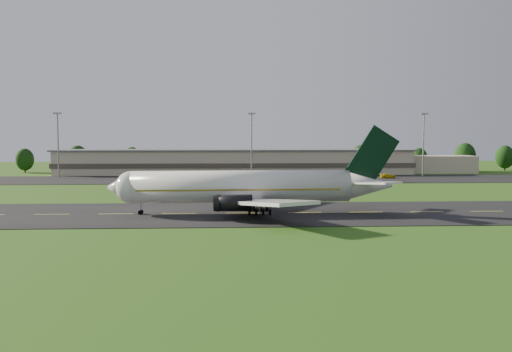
{
  "coord_description": "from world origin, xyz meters",
  "views": [
    {
      "loc": [
        -2.53,
        -99.36,
        14.29
      ],
      "look_at": [
        2.82,
        8.0,
        6.0
      ],
      "focal_mm": 40.0,
      "sensor_mm": 36.0,
      "label": 1
    }
  ],
  "objects_px": {
    "service_vehicle_b": "(236,177)",
    "service_vehicle_a": "(177,178)",
    "service_vehicle_d": "(388,176)",
    "service_vehicle_c": "(268,177)",
    "light_mast_west": "(58,137)",
    "airliner": "(246,187)",
    "light_mast_east": "(423,137)",
    "light_mast_centre": "(252,137)",
    "terminal": "(254,162)"
  },
  "relations": [
    {
      "from": "service_vehicle_b",
      "to": "service_vehicle_a",
      "type": "bearing_deg",
      "value": 81.96
    },
    {
      "from": "service_vehicle_d",
      "to": "service_vehicle_c",
      "type": "bearing_deg",
      "value": 100.03
    },
    {
      "from": "service_vehicle_b",
      "to": "service_vehicle_d",
      "type": "height_order",
      "value": "service_vehicle_d"
    },
    {
      "from": "light_mast_west",
      "to": "service_vehicle_a",
      "type": "distance_m",
      "value": 40.99
    },
    {
      "from": "service_vehicle_a",
      "to": "service_vehicle_c",
      "type": "xyz_separation_m",
      "value": [
        27.13,
        2.31,
        0.07
      ]
    },
    {
      "from": "airliner",
      "to": "service_vehicle_b",
      "type": "distance_m",
      "value": 71.35
    },
    {
      "from": "airliner",
      "to": "light_mast_west",
      "type": "bearing_deg",
      "value": 123.2
    },
    {
      "from": "light_mast_east",
      "to": "service_vehicle_b",
      "type": "distance_m",
      "value": 61.75
    },
    {
      "from": "airliner",
      "to": "light_mast_east",
      "type": "height_order",
      "value": "light_mast_east"
    },
    {
      "from": "light_mast_west",
      "to": "light_mast_centre",
      "type": "relative_size",
      "value": 1.0
    },
    {
      "from": "airliner",
      "to": "service_vehicle_a",
      "type": "relative_size",
      "value": 12.88
    },
    {
      "from": "light_mast_east",
      "to": "service_vehicle_b",
      "type": "height_order",
      "value": "light_mast_east"
    },
    {
      "from": "light_mast_centre",
      "to": "service_vehicle_a",
      "type": "xyz_separation_m",
      "value": [
        -22.55,
        -11.6,
        -11.96
      ]
    },
    {
      "from": "service_vehicle_c",
      "to": "light_mast_centre",
      "type": "bearing_deg",
      "value": 150.76
    },
    {
      "from": "terminal",
      "to": "light_mast_east",
      "type": "xyz_separation_m",
      "value": [
        53.6,
        -16.18,
        8.75
      ]
    },
    {
      "from": "service_vehicle_a",
      "to": "light_mast_west",
      "type": "bearing_deg",
      "value": 161.34
    },
    {
      "from": "light_mast_west",
      "to": "service_vehicle_d",
      "type": "height_order",
      "value": "light_mast_west"
    },
    {
      "from": "light_mast_east",
      "to": "service_vehicle_b",
      "type": "xyz_separation_m",
      "value": [
        -59.95,
        -8.73,
        -11.97
      ]
    },
    {
      "from": "service_vehicle_a",
      "to": "terminal",
      "type": "bearing_deg",
      "value": 47.79
    },
    {
      "from": "service_vehicle_c",
      "to": "service_vehicle_a",
      "type": "bearing_deg",
      "value": -140.58
    },
    {
      "from": "airliner",
      "to": "service_vehicle_b",
      "type": "relative_size",
      "value": 12.56
    },
    {
      "from": "airliner",
      "to": "light_mast_east",
      "type": "bearing_deg",
      "value": 51.79
    },
    {
      "from": "light_mast_east",
      "to": "service_vehicle_d",
      "type": "bearing_deg",
      "value": -154.57
    },
    {
      "from": "terminal",
      "to": "service_vehicle_a",
      "type": "distance_m",
      "value": 36.83
    },
    {
      "from": "service_vehicle_a",
      "to": "service_vehicle_b",
      "type": "relative_size",
      "value": 0.98
    },
    {
      "from": "light_mast_centre",
      "to": "light_mast_west",
      "type": "bearing_deg",
      "value": 180.0
    },
    {
      "from": "light_mast_east",
      "to": "airliner",
      "type": "bearing_deg",
      "value": -126.55
    },
    {
      "from": "airliner",
      "to": "light_mast_centre",
      "type": "height_order",
      "value": "light_mast_centre"
    },
    {
      "from": "airliner",
      "to": "service_vehicle_b",
      "type": "xyz_separation_m",
      "value": [
        -0.65,
        71.25,
        -3.89
      ]
    },
    {
      "from": "light_mast_east",
      "to": "service_vehicle_a",
      "type": "xyz_separation_m",
      "value": [
        -77.55,
        -11.6,
        -11.96
      ]
    },
    {
      "from": "terminal",
      "to": "light_mast_centre",
      "type": "height_order",
      "value": "light_mast_centre"
    },
    {
      "from": "terminal",
      "to": "light_mast_centre",
      "type": "distance_m",
      "value": 18.45
    },
    {
      "from": "terminal",
      "to": "light_mast_centre",
      "type": "xyz_separation_m",
      "value": [
        -1.4,
        -16.18,
        8.75
      ]
    },
    {
      "from": "light_mast_centre",
      "to": "service_vehicle_c",
      "type": "height_order",
      "value": "light_mast_centre"
    },
    {
      "from": "light_mast_west",
      "to": "light_mast_centre",
      "type": "bearing_deg",
      "value": 0.0
    },
    {
      "from": "service_vehicle_c",
      "to": "service_vehicle_d",
      "type": "distance_m",
      "value": 37.48
    },
    {
      "from": "terminal",
      "to": "service_vehicle_a",
      "type": "relative_size",
      "value": 36.43
    },
    {
      "from": "light_mast_centre",
      "to": "service_vehicle_d",
      "type": "xyz_separation_m",
      "value": [
        41.93,
        -6.22,
        -11.96
      ]
    },
    {
      "from": "service_vehicle_a",
      "to": "service_vehicle_d",
      "type": "bearing_deg",
      "value": 3.33
    },
    {
      "from": "service_vehicle_a",
      "to": "service_vehicle_b",
      "type": "height_order",
      "value": "service_vehicle_a"
    },
    {
      "from": "terminal",
      "to": "light_mast_west",
      "type": "relative_size",
      "value": 7.13
    },
    {
      "from": "service_vehicle_b",
      "to": "service_vehicle_d",
      "type": "relative_size",
      "value": 0.87
    },
    {
      "from": "light_mast_centre",
      "to": "service_vehicle_a",
      "type": "relative_size",
      "value": 5.11
    },
    {
      "from": "light_mast_centre",
      "to": "airliner",
      "type": "bearing_deg",
      "value": -93.07
    },
    {
      "from": "light_mast_centre",
      "to": "light_mast_east",
      "type": "height_order",
      "value": "same"
    },
    {
      "from": "light_mast_centre",
      "to": "service_vehicle_c",
      "type": "relative_size",
      "value": 3.78
    },
    {
      "from": "airliner",
      "to": "service_vehicle_a",
      "type": "bearing_deg",
      "value": 103.29
    },
    {
      "from": "light_mast_east",
      "to": "service_vehicle_a",
      "type": "distance_m",
      "value": 79.32
    },
    {
      "from": "service_vehicle_b",
      "to": "light_mast_west",
      "type": "bearing_deg",
      "value": 63.68
    },
    {
      "from": "light_mast_centre",
      "to": "light_mast_east",
      "type": "xyz_separation_m",
      "value": [
        55.0,
        0.0,
        0.0
      ]
    }
  ]
}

